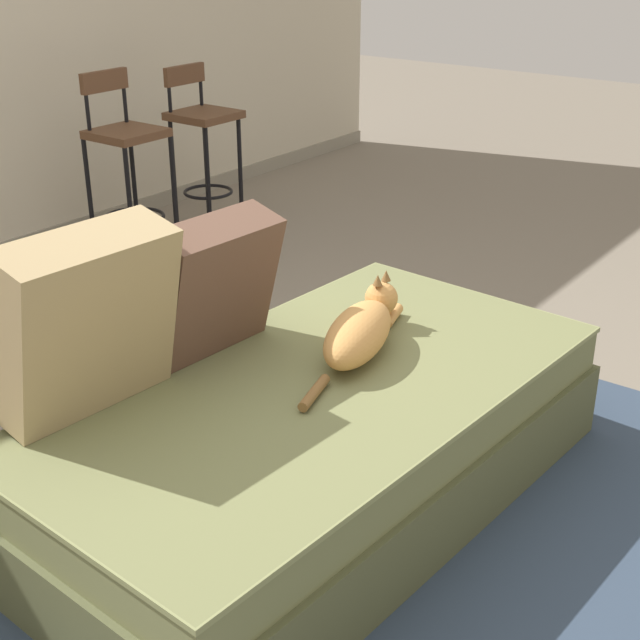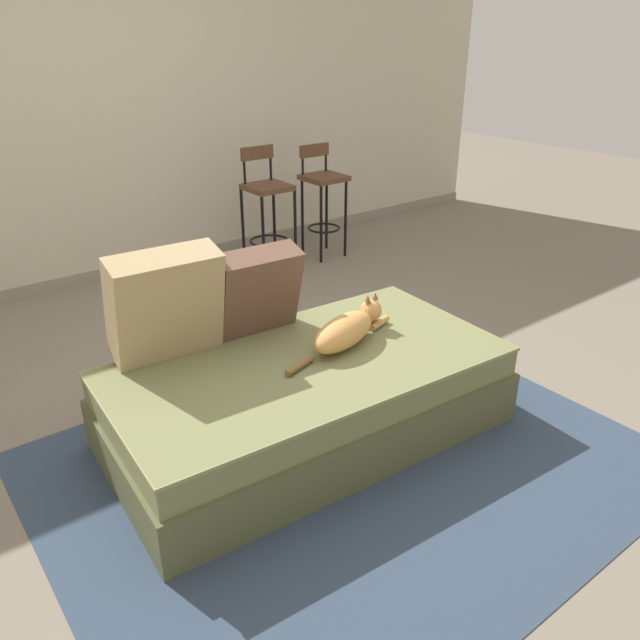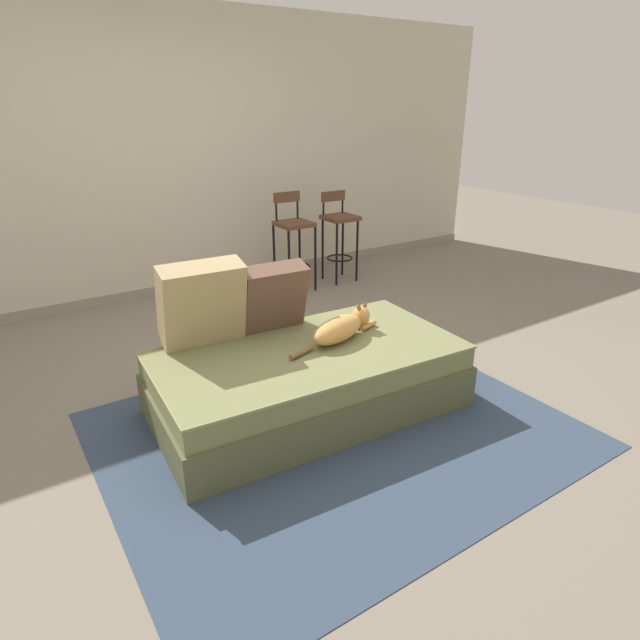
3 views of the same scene
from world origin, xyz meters
The scene contains 8 objects.
ground_plane centered at (0.00, 0.00, 0.00)m, with size 16.00×16.00×0.00m, color slate.
area_rug centered at (0.00, -0.70, 0.00)m, with size 2.54×2.06×0.01m, color #334256.
couch centered at (0.00, -0.40, 0.21)m, with size 1.89×1.08×0.40m.
throw_pillow_corner centered at (-0.48, 0.01, 0.66)m, with size 0.51×0.31×0.52m.
throw_pillow_middle centered at (-0.02, -0.02, 0.62)m, with size 0.43×0.28×0.44m.
cat centered at (0.25, -0.39, 0.48)m, with size 0.74×0.29×0.19m.
bar_stool_near_window centered at (1.10, 1.62, 0.54)m, with size 0.32×0.32×0.96m.
bar_stool_by_doorway centered at (1.65, 1.62, 0.55)m, with size 0.32×0.32×0.92m.
Camera 1 is at (-1.83, -1.78, 1.65)m, focal length 50.00 mm.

